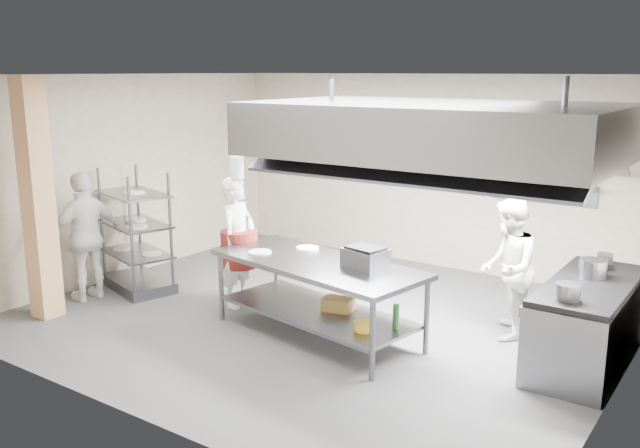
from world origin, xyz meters
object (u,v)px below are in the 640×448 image
Objects in this scene: cooking_range at (587,326)px; chef_line at (508,268)px; chef_head at (238,242)px; griddle at (365,258)px; chef_plating at (87,237)px; island at (317,299)px; pass_rack at (136,230)px; stockpot at (593,268)px.

chef_line reaches higher than cooking_range.
chef_head is 3.82× the size of griddle.
chef_plating is at bearing -157.71° from griddle.
chef_line is (-0.97, 0.25, 0.40)m from cooking_range.
island is 2.22m from chef_line.
chef_plating reaches higher than island.
chef_line is (3.28, 0.94, -0.03)m from chef_head.
chef_line is at bearing 31.10° from pass_rack.
cooking_range is at bearing 58.14° from chef_line.
chef_head reaches higher than stockpot.
chef_head reaches higher than cooking_range.
island is 1.52× the size of pass_rack.
stockpot is at bearing 32.92° from island.
island is at bearing -156.62° from stockpot.
cooking_range is 0.61m from stockpot.
pass_rack is 1.04× the size of chef_line.
pass_rack is 6.05× the size of stockpot.
chef_line reaches higher than island.
island is 1.48× the size of chef_plating.
island is 3.40m from chef_plating.
chef_line is 1.69m from griddle.
chef_plating is 3.97m from griddle.
cooking_range is 2.44m from griddle.
cooking_range is at bearing 29.35° from island.
chef_head is 2.08m from griddle.
island is at bearing -160.19° from cooking_range.
cooking_range is 1.21× the size of chef_line.
chef_plating is 6.19× the size of stockpot.
cooking_range is at bearing -80.59° from stockpot.
chef_head is (-4.25, -0.70, 0.44)m from cooking_range.
chef_line is 5.46m from chef_plating.
chef_plating is (-5.11, -1.92, 0.05)m from chef_line.
pass_rack is at bearing -93.19° from chef_line.
stockpot is at bearing 68.77° from chef_line.
pass_rack is 5.07m from chef_line.
chef_head reaches higher than griddle.
pass_rack is 5.98m from cooking_range.
chef_plating is (-6.08, -1.67, 0.45)m from cooking_range.
pass_rack is 0.98× the size of chef_plating.
stockpot is (2.74, 1.19, 0.54)m from island.
island is at bearing -110.58° from chef_head.
stockpot is at bearing 99.41° from cooking_range.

